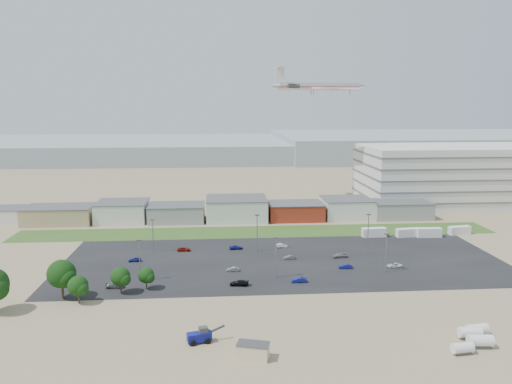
{
  "coord_description": "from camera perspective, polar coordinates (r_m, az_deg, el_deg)",
  "views": [
    {
      "loc": [
        -12.56,
        -110.77,
        42.12
      ],
      "look_at": [
        -2.43,
        22.0,
        18.89
      ],
      "focal_mm": 35.0,
      "sensor_mm": 36.0,
      "label": 1
    }
  ],
  "objects": [
    {
      "name": "box_trailer_d",
      "position": [
        178.11,
        22.23,
        -4.08
      ],
      "size": [
        7.64,
        3.53,
        2.76
      ],
      "primitive_type": null,
      "rotation": [
        0.0,
        0.0,
        0.17
      ],
      "color": "silver",
      "rests_on": "ground"
    },
    {
      "name": "airliner",
      "position": [
        224.34,
        7.24,
        11.89
      ],
      "size": [
        46.47,
        33.6,
        13.05
      ],
      "primitive_type": null,
      "rotation": [
        0.0,
        0.0,
        0.08
      ],
      "color": "silver"
    },
    {
      "name": "tree_near",
      "position": [
        119.56,
        -12.44,
        -9.46
      ],
      "size": [
        3.96,
        3.96,
        5.94
      ],
      "primitive_type": null,
      "color": "black",
      "rests_on": "ground"
    },
    {
      "name": "parked_car_0",
      "position": [
        137.46,
        15.55,
        -8.08
      ],
      "size": [
        4.04,
        1.94,
        1.11
      ],
      "primitive_type": "imported",
      "rotation": [
        0.0,
        0.0,
        -1.59
      ],
      "color": "silver",
      "rests_on": "ground"
    },
    {
      "name": "parked_car_6",
      "position": [
        148.58,
        -2.29,
        -6.35
      ],
      "size": [
        4.11,
        1.98,
        1.15
      ],
      "primitive_type": "imported",
      "rotation": [
        0.0,
        0.0,
        1.66
      ],
      "color": "navy",
      "rests_on": "ground"
    },
    {
      "name": "hills_backdrop",
      "position": [
        430.65,
        2.67,
        4.87
      ],
      "size": [
        700.0,
        200.0,
        9.0
      ],
      "primitive_type": null,
      "color": "gray",
      "rests_on": "ground"
    },
    {
      "name": "lightpole_front_r",
      "position": [
        131.89,
        14.63,
        -6.75
      ],
      "size": [
        1.19,
        0.5,
        10.15
      ],
      "primitive_type": null,
      "color": "slate",
      "rests_on": "ground"
    },
    {
      "name": "parking_lot",
      "position": [
        138.5,
        3.16,
        -7.82
      ],
      "size": [
        120.0,
        50.0,
        0.01
      ],
      "primitive_type": "cube",
      "color": "black",
      "rests_on": "ground"
    },
    {
      "name": "parked_car_13",
      "position": [
        122.37,
        4.94,
        -9.97
      ],
      "size": [
        3.79,
        1.36,
        1.24
      ],
      "primitive_type": "imported",
      "rotation": [
        0.0,
        0.0,
        -1.58
      ],
      "color": "navy",
      "rests_on": "ground"
    },
    {
      "name": "parked_car_1",
      "position": [
        133.76,
        10.19,
        -8.35
      ],
      "size": [
        3.72,
        1.57,
        1.19
      ],
      "primitive_type": "imported",
      "rotation": [
        0.0,
        0.0,
        -1.66
      ],
      "color": "navy",
      "rests_on": "ground"
    },
    {
      "name": "parked_car_5",
      "position": [
        141.16,
        -13.7,
        -7.51
      ],
      "size": [
        3.44,
        1.4,
        1.17
      ],
      "primitive_type": "imported",
      "rotation": [
        0.0,
        0.0,
        -1.58
      ],
      "color": "navy",
      "rests_on": "ground"
    },
    {
      "name": "parked_car_12",
      "position": [
        142.65,
        9.51,
        -7.16
      ],
      "size": [
        4.27,
        1.98,
        1.21
      ],
      "primitive_type": "imported",
      "rotation": [
        0.0,
        0.0,
        -1.5
      ],
      "color": "#A5A5AA",
      "rests_on": "ground"
    },
    {
      "name": "telehandler",
      "position": [
        93.52,
        -6.5,
        -15.95
      ],
      "size": [
        7.3,
        3.94,
        2.89
      ],
      "primitive_type": null,
      "rotation": [
        0.0,
        0.0,
        0.25
      ],
      "color": "navy",
      "rests_on": "ground"
    },
    {
      "name": "grass_strip",
      "position": [
        168.6,
        0.05,
        -4.57
      ],
      "size": [
        160.0,
        16.0,
        0.02
      ],
      "primitive_type": "cube",
      "color": "#2E5520",
      "rests_on": "ground"
    },
    {
      "name": "lightpole_front_l",
      "position": [
        124.59,
        -13.15,
        -7.64
      ],
      "size": [
        1.21,
        0.5,
        10.29
      ],
      "primitive_type": null,
      "color": "slate",
      "rests_on": "ground"
    },
    {
      "name": "storage_tank_ne",
      "position": [
        104.01,
        23.92,
        -14.16
      ],
      "size": [
        4.24,
        2.49,
        2.42
      ],
      "primitive_type": null,
      "rotation": [
        0.0,
        0.0,
        0.12
      ],
      "color": "silver",
      "rests_on": "ground"
    },
    {
      "name": "building_row",
      "position": [
        185.78,
        -5.64,
        -1.99
      ],
      "size": [
        170.0,
        20.0,
        8.0
      ],
      "primitive_type": null,
      "color": "silver",
      "rests_on": "ground"
    },
    {
      "name": "lightpole_back_r",
      "position": [
        151.22,
        12.69,
        -4.45
      ],
      "size": [
        1.25,
        0.52,
        10.6
      ],
      "primitive_type": null,
      "color": "slate",
      "rests_on": "ground"
    },
    {
      "name": "storage_tank_se",
      "position": [
        99.6,
        24.26,
        -15.23
      ],
      "size": [
        4.41,
        2.44,
        2.56
      ],
      "primitive_type": null,
      "rotation": [
        0.0,
        0.0,
        -0.07
      ],
      "color": "silver",
      "rests_on": "ground"
    },
    {
      "name": "ground",
      "position": [
        119.17,
        2.0,
        -10.81
      ],
      "size": [
        700.0,
        700.0,
        0.0
      ],
      "primitive_type": "plane",
      "color": "#867555",
      "rests_on": "ground"
    },
    {
      "name": "portable_shed",
      "position": [
        87.98,
        -0.34,
        -17.7
      ],
      "size": [
        5.97,
        4.15,
        2.73
      ],
      "primitive_type": null,
      "rotation": [
        0.0,
        0.0,
        -0.27
      ],
      "color": "beige",
      "rests_on": "ground"
    },
    {
      "name": "tree_left",
      "position": [
        118.78,
        -21.32,
        -9.02
      ],
      "size": [
        6.65,
        6.65,
        9.97
      ],
      "primitive_type": null,
      "color": "black",
      "rests_on": "ground"
    },
    {
      "name": "tree_mid",
      "position": [
        115.21,
        -19.67,
        -10.29
      ],
      "size": [
        4.67,
        4.67,
        7.0
      ],
      "primitive_type": null,
      "color": "black",
      "rests_on": "ground"
    },
    {
      "name": "tree_right",
      "position": [
        118.23,
        -15.22,
        -9.53
      ],
      "size": [
        4.68,
        4.68,
        7.02
      ],
      "primitive_type": null,
      "color": "black",
      "rests_on": "ground"
    },
    {
      "name": "parking_garage",
      "position": [
        231.81,
        21.95,
        1.83
      ],
      "size": [
        80.0,
        40.0,
        25.0
      ],
      "primitive_type": "cube",
      "color": "silver",
      "rests_on": "ground"
    },
    {
      "name": "box_trailer_a",
      "position": [
        166.56,
        13.33,
        -4.51
      ],
      "size": [
        7.89,
        2.86,
        2.91
      ],
      "primitive_type": null,
      "rotation": [
        0.0,
        0.0,
        0.06
      ],
      "color": "silver",
      "rests_on": "ground"
    },
    {
      "name": "box_trailer_c",
      "position": [
        171.2,
        19.15,
        -4.4
      ],
      "size": [
        7.96,
        2.66,
        2.97
      ],
      "primitive_type": null,
      "rotation": [
        0.0,
        0.0,
        -0.02
      ],
      "color": "silver",
      "rests_on": "ground"
    },
    {
      "name": "lightpole_back_l",
      "position": [
        147.37,
        -11.69,
        -4.95
      ],
      "size": [
        1.15,
        0.48,
        9.78
      ],
      "primitive_type": null,
      "color": "slate",
      "rests_on": "ground"
    },
    {
      "name": "parked_car_11",
      "position": [
        150.76,
        2.98,
        -6.12
      ],
      "size": [
        3.53,
        1.53,
        1.13
      ],
      "primitive_type": "imported",
      "rotation": [
        0.0,
        0.0,
        1.47
      ],
      "color": "silver",
      "rests_on": "ground"
    },
    {
      "name": "lightpole_front_m",
      "position": [
        123.71,
        2.31,
        -7.51
      ],
      "size": [
        1.21,
        0.5,
        10.27
      ],
      "primitive_type": null,
      "color": "slate",
      "rests_on": "ground"
    },
    {
      "name": "parked_car_9",
      "position": [
        148.25,
        -8.23,
        -6.49
      ],
      "size": [
        4.09,
        2.12,
        1.1
      ],
      "primitive_type": "imported",
      "rotation": [
        0.0,
        0.0,
        1.49
      ],
      "color": "maroon",
      "rests_on": "ground"
    },
    {
      "name": "parked_car_4",
      "position": [
        129.7,
        -2.65,
        -8.81
      ],
      "size": [
        3.31,
        1.17,
        1.09
      ],
      "primitive_type": "imported",
      "rotation": [
        0.0,
        0.0,
        -1.56
      ],
      "color": "#A5A5AA",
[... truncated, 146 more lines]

